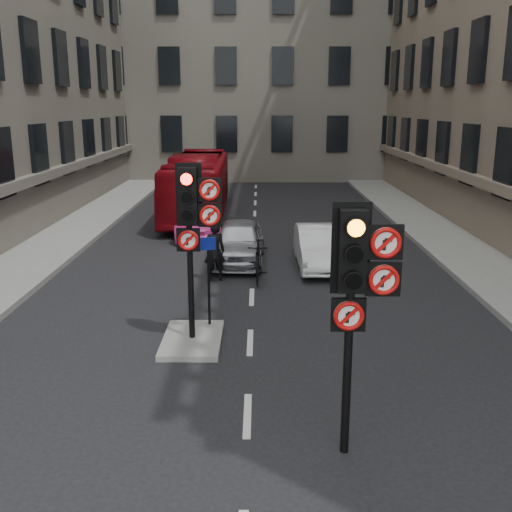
{
  "coord_description": "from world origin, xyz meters",
  "views": [
    {
      "loc": [
        0.18,
        -6.59,
        4.82
      ],
      "look_at": [
        0.14,
        2.08,
        2.6
      ],
      "focal_mm": 42.0,
      "sensor_mm": 36.0,
      "label": 1
    }
  ],
  "objects_px": {
    "bus_red": "(197,185)",
    "motorcyclist": "(214,251)",
    "car_white": "(319,247)",
    "motorcycle": "(258,261)",
    "signal_far": "(193,214)",
    "car_pink": "(198,220)",
    "car_silver": "(239,242)",
    "info_sign": "(208,269)",
    "signal_near": "(358,278)"
  },
  "relations": [
    {
      "from": "car_pink",
      "to": "signal_near",
      "type": "bearing_deg",
      "value": -81.4
    },
    {
      "from": "signal_far",
      "to": "car_silver",
      "type": "relative_size",
      "value": 0.93
    },
    {
      "from": "bus_red",
      "to": "motorcyclist",
      "type": "distance_m",
      "value": 10.05
    },
    {
      "from": "car_pink",
      "to": "car_silver",
      "type": "bearing_deg",
      "value": -72.05
    },
    {
      "from": "motorcyclist",
      "to": "signal_far",
      "type": "bearing_deg",
      "value": 75.85
    },
    {
      "from": "info_sign",
      "to": "car_silver",
      "type": "bearing_deg",
      "value": 76.57
    },
    {
      "from": "info_sign",
      "to": "car_white",
      "type": "bearing_deg",
      "value": 52.19
    },
    {
      "from": "car_silver",
      "to": "info_sign",
      "type": "xyz_separation_m",
      "value": [
        -0.46,
        -5.78,
        0.73
      ]
    },
    {
      "from": "car_white",
      "to": "bus_red",
      "type": "relative_size",
      "value": 0.38
    },
    {
      "from": "signal_far",
      "to": "car_silver",
      "type": "distance_m",
      "value": 6.86
    },
    {
      "from": "signal_near",
      "to": "motorcyclist",
      "type": "xyz_separation_m",
      "value": [
        -2.54,
        8.51,
        -1.75
      ]
    },
    {
      "from": "motorcycle",
      "to": "info_sign",
      "type": "xyz_separation_m",
      "value": [
        -1.05,
        -3.76,
        0.83
      ]
    },
    {
      "from": "car_silver",
      "to": "signal_near",
      "type": "bearing_deg",
      "value": -77.59
    },
    {
      "from": "car_silver",
      "to": "car_white",
      "type": "distance_m",
      "value": 2.5
    },
    {
      "from": "signal_near",
      "to": "car_white",
      "type": "height_order",
      "value": "signal_near"
    },
    {
      "from": "motorcyclist",
      "to": "signal_near",
      "type": "bearing_deg",
      "value": 93.22
    },
    {
      "from": "signal_far",
      "to": "motorcycle",
      "type": "distance_m",
      "value": 5.15
    },
    {
      "from": "signal_near",
      "to": "info_sign",
      "type": "distance_m",
      "value": 5.44
    },
    {
      "from": "signal_far",
      "to": "info_sign",
      "type": "distance_m",
      "value": 1.53
    },
    {
      "from": "car_pink",
      "to": "info_sign",
      "type": "relative_size",
      "value": 2.08
    },
    {
      "from": "signal_far",
      "to": "car_white",
      "type": "distance_m",
      "value": 7.07
    },
    {
      "from": "signal_far",
      "to": "motorcyclist",
      "type": "relative_size",
      "value": 2.15
    },
    {
      "from": "bus_red",
      "to": "motorcycle",
      "type": "relative_size",
      "value": 5.26
    },
    {
      "from": "car_white",
      "to": "car_pink",
      "type": "bearing_deg",
      "value": 132.2
    },
    {
      "from": "car_white",
      "to": "motorcyclist",
      "type": "xyz_separation_m",
      "value": [
        -3.06,
        -1.48,
        0.22
      ]
    },
    {
      "from": "signal_far",
      "to": "motorcycle",
      "type": "xyz_separation_m",
      "value": [
        1.27,
        4.5,
        -2.15
      ]
    },
    {
      "from": "motorcyclist",
      "to": "info_sign",
      "type": "distance_m",
      "value": 3.82
    },
    {
      "from": "car_silver",
      "to": "car_pink",
      "type": "height_order",
      "value": "car_silver"
    },
    {
      "from": "car_pink",
      "to": "motorcyclist",
      "type": "height_order",
      "value": "motorcyclist"
    },
    {
      "from": "signal_far",
      "to": "bus_red",
      "type": "xyz_separation_m",
      "value": [
        -1.39,
        14.44,
        -1.34
      ]
    },
    {
      "from": "motorcycle",
      "to": "signal_far",
      "type": "bearing_deg",
      "value": -104.37
    },
    {
      "from": "car_silver",
      "to": "info_sign",
      "type": "relative_size",
      "value": 1.97
    },
    {
      "from": "car_silver",
      "to": "motorcyclist",
      "type": "relative_size",
      "value": 2.31
    },
    {
      "from": "signal_far",
      "to": "car_white",
      "type": "bearing_deg",
      "value": 62.52
    },
    {
      "from": "car_silver",
      "to": "car_pink",
      "type": "distance_m",
      "value": 4.18
    },
    {
      "from": "car_white",
      "to": "car_pink",
      "type": "height_order",
      "value": "car_white"
    },
    {
      "from": "signal_near",
      "to": "car_pink",
      "type": "relative_size",
      "value": 0.88
    },
    {
      "from": "car_pink",
      "to": "motorcycle",
      "type": "bearing_deg",
      "value": -74.37
    },
    {
      "from": "signal_near",
      "to": "info_sign",
      "type": "relative_size",
      "value": 1.83
    },
    {
      "from": "signal_far",
      "to": "bus_red",
      "type": "relative_size",
      "value": 0.37
    },
    {
      "from": "signal_near",
      "to": "info_sign",
      "type": "height_order",
      "value": "signal_near"
    },
    {
      "from": "car_white",
      "to": "info_sign",
      "type": "relative_size",
      "value": 1.91
    },
    {
      "from": "bus_red",
      "to": "car_pink",
      "type": "bearing_deg",
      "value": -85.25
    },
    {
      "from": "car_silver",
      "to": "car_pink",
      "type": "relative_size",
      "value": 0.95
    },
    {
      "from": "car_white",
      "to": "motorcycle",
      "type": "bearing_deg",
      "value": -142.16
    },
    {
      "from": "car_silver",
      "to": "motorcycle",
      "type": "relative_size",
      "value": 2.08
    },
    {
      "from": "motorcycle",
      "to": "car_pink",
      "type": "bearing_deg",
      "value": 112.41
    },
    {
      "from": "bus_red",
      "to": "motorcyclist",
      "type": "height_order",
      "value": "bus_red"
    },
    {
      "from": "bus_red",
      "to": "motorcyclist",
      "type": "relative_size",
      "value": 5.85
    },
    {
      "from": "car_pink",
      "to": "motorcycle",
      "type": "relative_size",
      "value": 2.2
    }
  ]
}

